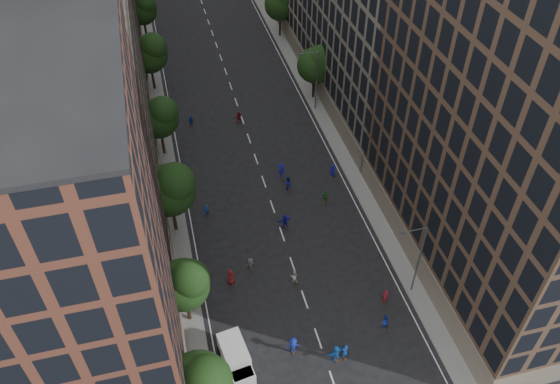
# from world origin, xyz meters

# --- Properties ---
(ground) EXTENTS (240.00, 240.00, 0.00)m
(ground) POSITION_xyz_m (0.00, 40.00, 0.00)
(ground) COLOR black
(ground) RESTS_ON ground
(sidewalk_left) EXTENTS (4.00, 105.00, 0.15)m
(sidewalk_left) POSITION_xyz_m (-12.00, 47.50, 0.07)
(sidewalk_left) COLOR slate
(sidewalk_left) RESTS_ON ground
(sidewalk_right) EXTENTS (4.00, 105.00, 0.15)m
(sidewalk_right) POSITION_xyz_m (12.00, 47.50, 0.07)
(sidewalk_right) COLOR slate
(sidewalk_right) RESTS_ON ground
(bldg_left_a) EXTENTS (14.00, 22.00, 30.00)m
(bldg_left_a) POSITION_xyz_m (-19.00, 11.00, 15.00)
(bldg_left_a) COLOR brown
(bldg_left_a) RESTS_ON ground
(bldg_left_b) EXTENTS (14.00, 26.00, 34.00)m
(bldg_left_b) POSITION_xyz_m (-19.00, 35.00, 17.00)
(bldg_left_b) COLOR #90775E
(bldg_left_b) RESTS_ON ground
(bldg_right_a) EXTENTS (14.00, 30.00, 36.00)m
(bldg_right_a) POSITION_xyz_m (19.00, 15.00, 18.00)
(bldg_right_a) COLOR #4D3729
(bldg_right_a) RESTS_ON ground
(tree_left_0) EXTENTS (5.20, 5.20, 8.83)m
(tree_left_0) POSITION_xyz_m (-11.01, 3.85, 5.96)
(tree_left_0) COLOR black
(tree_left_0) RESTS_ON ground
(tree_left_1) EXTENTS (4.80, 4.80, 8.21)m
(tree_left_1) POSITION_xyz_m (-11.02, 13.86, 5.55)
(tree_left_1) COLOR black
(tree_left_1) RESTS_ON ground
(tree_left_2) EXTENTS (5.60, 5.60, 9.45)m
(tree_left_2) POSITION_xyz_m (-10.99, 25.83, 6.36)
(tree_left_2) COLOR black
(tree_left_2) RESTS_ON ground
(tree_left_3) EXTENTS (5.00, 5.00, 8.58)m
(tree_left_3) POSITION_xyz_m (-11.02, 39.85, 5.82)
(tree_left_3) COLOR black
(tree_left_3) RESTS_ON ground
(tree_left_4) EXTENTS (5.40, 5.40, 9.08)m
(tree_left_4) POSITION_xyz_m (-11.00, 55.84, 6.10)
(tree_left_4) COLOR black
(tree_left_4) RESTS_ON ground
(tree_left_5) EXTENTS (4.80, 4.80, 8.33)m
(tree_left_5) POSITION_xyz_m (-11.02, 71.86, 5.68)
(tree_left_5) COLOR black
(tree_left_5) RESTS_ON ground
(tree_right_a) EXTENTS (5.00, 5.00, 8.39)m
(tree_right_a) POSITION_xyz_m (11.38, 47.85, 5.63)
(tree_right_a) COLOR black
(tree_right_a) RESTS_ON ground
(tree_right_b) EXTENTS (5.20, 5.20, 8.83)m
(tree_right_b) POSITION_xyz_m (11.39, 67.85, 5.96)
(tree_right_b) COLOR black
(tree_right_b) RESTS_ON ground
(streetlamp_near) EXTENTS (2.64, 0.22, 9.06)m
(streetlamp_near) POSITION_xyz_m (10.37, 12.00, 5.17)
(streetlamp_near) COLOR #595B60
(streetlamp_near) RESTS_ON ground
(streetlamp_far) EXTENTS (2.64, 0.22, 9.06)m
(streetlamp_far) POSITION_xyz_m (10.37, 45.00, 5.17)
(streetlamp_far) COLOR #595B60
(streetlamp_far) RESTS_ON ground
(cargo_van) EXTENTS (2.84, 4.94, 2.50)m
(cargo_van) POSITION_xyz_m (-7.82, 8.05, 1.31)
(cargo_van) COLOR silver
(cargo_van) RESTS_ON ground
(skater_1) EXTENTS (0.68, 0.47, 1.81)m
(skater_1) POSITION_xyz_m (1.71, 6.58, 0.91)
(skater_1) COLOR #1544AC
(skater_1) RESTS_ON ground
(skater_2) EXTENTS (0.88, 0.72, 1.72)m
(skater_2) POSITION_xyz_m (6.28, 8.66, 0.86)
(skater_2) COLOR #1534AF
(skater_2) RESTS_ON ground
(skater_3) EXTENTS (1.26, 0.79, 1.87)m
(skater_3) POSITION_xyz_m (-2.61, 8.27, 0.93)
(skater_3) COLOR navy
(skater_3) RESTS_ON ground
(skater_5) EXTENTS (1.83, 1.07, 1.88)m
(skater_5) POSITION_xyz_m (0.86, 6.59, 0.94)
(skater_5) COLOR blue
(skater_5) RESTS_ON ground
(skater_6) EXTENTS (1.01, 0.77, 1.86)m
(skater_6) POSITION_xyz_m (-6.61, 17.27, 0.93)
(skater_6) COLOR maroon
(skater_6) RESTS_ON ground
(skater_7) EXTENTS (0.68, 0.46, 1.81)m
(skater_7) POSITION_xyz_m (7.41, 11.28, 0.91)
(skater_7) COLOR maroon
(skater_7) RESTS_ON ground
(skater_8) EXTENTS (0.97, 0.88, 1.62)m
(skater_8) POSITION_xyz_m (-0.45, 15.85, 0.81)
(skater_8) COLOR silver
(skater_8) RESTS_ON ground
(skater_9) EXTENTS (1.03, 0.65, 1.51)m
(skater_9) POSITION_xyz_m (-4.33, 18.54, 0.76)
(skater_9) COLOR #45454A
(skater_9) RESTS_ON ground
(skater_10) EXTENTS (1.09, 0.70, 1.73)m
(skater_10) POSITION_xyz_m (6.09, 26.27, 0.86)
(skater_10) COLOR #1E6520
(skater_10) RESTS_ON ground
(skater_11) EXTENTS (1.72, 0.82, 1.78)m
(skater_11) POSITION_xyz_m (0.58, 23.48, 0.89)
(skater_11) COLOR #1516AF
(skater_11) RESTS_ON ground
(skater_12) EXTENTS (0.86, 0.71, 1.52)m
(skater_12) POSITION_xyz_m (8.50, 30.64, 0.76)
(skater_12) COLOR #1415AA
(skater_12) RESTS_ON ground
(skater_13) EXTENTS (0.65, 0.55, 1.52)m
(skater_13) POSITION_xyz_m (-7.55, 27.40, 0.76)
(skater_13) COLOR #133B9F
(skater_13) RESTS_ON ground
(skater_14) EXTENTS (1.02, 0.90, 1.76)m
(skater_14) POSITION_xyz_m (2.47, 29.58, 0.88)
(skater_14) COLOR #141CA7
(skater_14) RESTS_ON ground
(skater_15) EXTENTS (1.38, 1.01, 1.92)m
(skater_15) POSITION_xyz_m (2.26, 31.85, 0.96)
(skater_15) COLOR #121798
(skater_15) RESTS_ON ground
(skater_16) EXTENTS (0.98, 0.59, 1.57)m
(skater_16) POSITION_xyz_m (-7.03, 45.11, 0.78)
(skater_16) COLOR #142CA5
(skater_16) RESTS_ON ground
(skater_17) EXTENTS (1.60, 0.74, 1.66)m
(skater_17) POSITION_xyz_m (-0.55, 44.45, 0.83)
(skater_17) COLOR maroon
(skater_17) RESTS_ON ground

